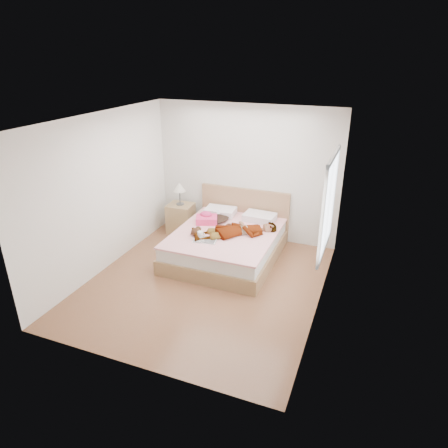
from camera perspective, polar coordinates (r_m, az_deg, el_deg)
name	(u,v)px	position (r m, az deg, el deg)	size (l,w,h in m)	color
ground	(205,283)	(6.54, -2.76, -8.42)	(4.00, 4.00, 0.00)	#552E1A
woman	(236,228)	(6.96, 1.74, -0.59)	(0.57, 1.53, 0.21)	white
hair	(216,217)	(7.56, -1.17, 0.94)	(0.49, 0.60, 0.09)	black
phone	(218,212)	(7.44, -0.83, 1.72)	(0.05, 0.10, 0.01)	silver
room_shell	(329,205)	(5.72, 14.72, 2.71)	(4.00, 4.00, 4.00)	white
bed	(228,242)	(7.24, 0.54, -2.53)	(1.80, 2.08, 1.00)	olive
towel	(206,218)	(7.43, -2.52, 0.81)	(0.47, 0.43, 0.20)	#FD447D
magazine	(205,240)	(6.75, -2.74, -2.30)	(0.43, 0.32, 0.02)	white
coffee_mug	(200,234)	(6.85, -3.40, -1.48)	(0.14, 0.10, 0.11)	white
plush_toy	(196,231)	(6.93, -4.01, -1.04)	(0.17, 0.25, 0.14)	#301D0D
nightstand	(181,216)	(8.20, -6.20, 1.13)	(0.52, 0.47, 1.07)	olive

